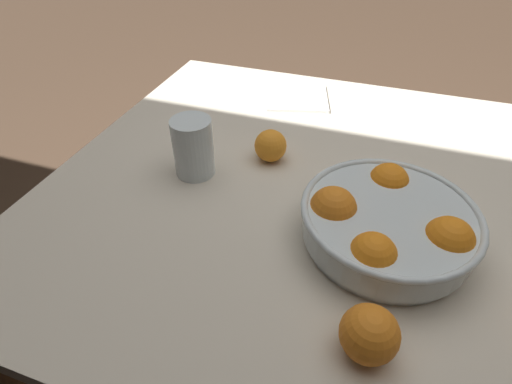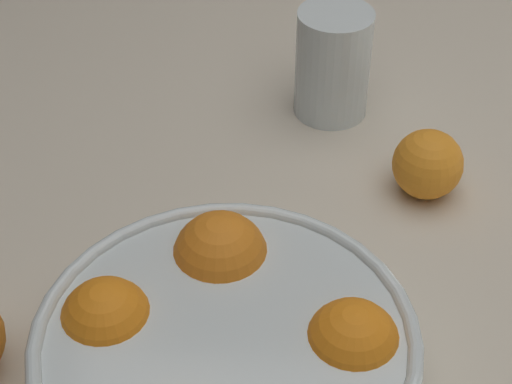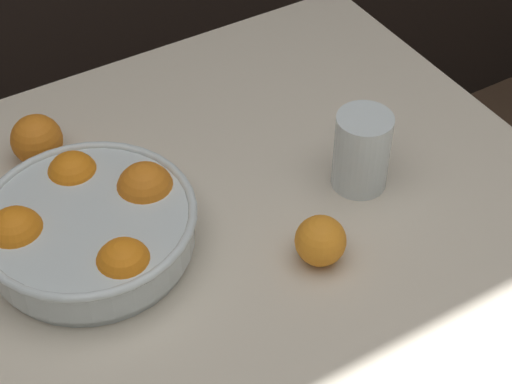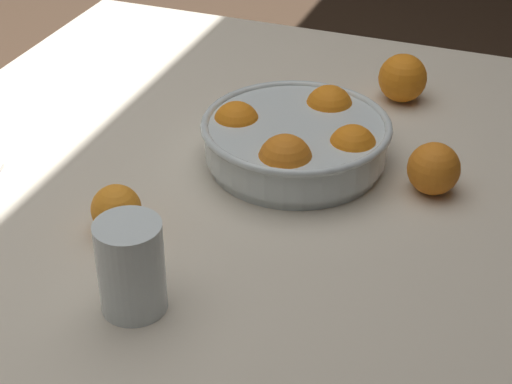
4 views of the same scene
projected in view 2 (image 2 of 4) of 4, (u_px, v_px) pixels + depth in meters
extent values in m
cube|color=beige|center=(377.00, 337.00, 0.73)|extent=(1.18, 1.01, 0.03)
cylinder|color=#936B47|center=(72.00, 205.00, 1.39)|extent=(0.05, 0.05, 0.68)
cylinder|color=silver|center=(226.00, 358.00, 0.64)|extent=(0.28, 0.28, 0.05)
torus|color=silver|center=(225.00, 337.00, 0.62)|extent=(0.29, 0.29, 0.01)
sphere|color=orange|center=(220.00, 258.00, 0.70)|extent=(0.08, 0.08, 0.08)
sphere|color=orange|center=(107.00, 324.00, 0.65)|extent=(0.07, 0.07, 0.07)
sphere|color=orange|center=(352.00, 346.00, 0.63)|extent=(0.07, 0.07, 0.07)
cylinder|color=#F4A314|center=(332.00, 76.00, 0.93)|extent=(0.07, 0.07, 0.09)
cylinder|color=silver|center=(333.00, 63.00, 0.91)|extent=(0.08, 0.08, 0.12)
sphere|color=orange|center=(428.00, 164.00, 0.83)|extent=(0.07, 0.07, 0.07)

